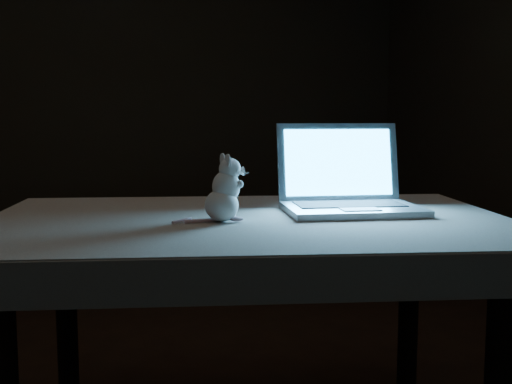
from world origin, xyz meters
name	(u,v)px	position (x,y,z in m)	size (l,w,h in m)	color
back_wall	(86,78)	(0.00, 2.50, 1.30)	(4.50, 0.04, 2.60)	black
table	(249,346)	(0.20, -0.07, 0.38)	(1.41, 0.91, 0.76)	black
tablecloth	(272,235)	(0.27, -0.09, 0.71)	(1.52, 1.01, 0.10)	#BEAEA0
laptop	(353,168)	(0.53, -0.09, 0.90)	(0.40, 0.36, 0.28)	#A2A2A6
plush_mouse	(221,188)	(0.11, -0.11, 0.86)	(0.14, 0.14, 0.19)	white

